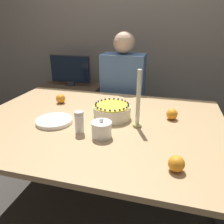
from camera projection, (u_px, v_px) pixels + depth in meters
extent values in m
plane|color=#3D3833|center=(99.00, 205.00, 1.69)|extent=(12.00, 12.00, 0.00)
cube|color=slate|center=(136.00, 23.00, 2.44)|extent=(8.00, 0.05, 2.60)
cube|color=tan|center=(97.00, 123.00, 1.42)|extent=(1.61, 1.18, 0.03)
cylinder|color=tan|center=(45.00, 125.00, 2.21)|extent=(0.07, 0.07, 0.69)
cylinder|color=tan|center=(202.00, 145.00, 1.85)|extent=(0.07, 0.07, 0.69)
cylinder|color=#EFE5CC|center=(112.00, 112.00, 1.44)|extent=(0.24, 0.24, 0.08)
cylinder|color=yellow|center=(112.00, 106.00, 1.42)|extent=(0.23, 0.23, 0.01)
sphere|color=#23284C|center=(128.00, 106.00, 1.39)|extent=(0.01, 0.01, 0.01)
sphere|color=#23284C|center=(128.00, 104.00, 1.42)|extent=(0.01, 0.01, 0.01)
sphere|color=#23284C|center=(127.00, 102.00, 1.45)|extent=(0.01, 0.01, 0.01)
sphere|color=#23284C|center=(125.00, 101.00, 1.47)|extent=(0.01, 0.01, 0.01)
sphere|color=#23284C|center=(122.00, 100.00, 1.49)|extent=(0.01, 0.01, 0.01)
sphere|color=#23284C|center=(118.00, 99.00, 1.51)|extent=(0.01, 0.01, 0.01)
sphere|color=#23284C|center=(114.00, 99.00, 1.52)|extent=(0.01, 0.01, 0.01)
sphere|color=#23284C|center=(109.00, 99.00, 1.51)|extent=(0.01, 0.01, 0.01)
sphere|color=#23284C|center=(105.00, 99.00, 1.51)|extent=(0.01, 0.01, 0.01)
sphere|color=#23284C|center=(101.00, 100.00, 1.49)|extent=(0.01, 0.01, 0.01)
sphere|color=#23284C|center=(98.00, 101.00, 1.47)|extent=(0.01, 0.01, 0.01)
sphere|color=#23284C|center=(96.00, 103.00, 1.44)|extent=(0.01, 0.01, 0.01)
sphere|color=#23284C|center=(95.00, 104.00, 1.41)|extent=(0.01, 0.01, 0.01)
sphere|color=#23284C|center=(96.00, 106.00, 1.39)|extent=(0.01, 0.01, 0.01)
sphere|color=#23284C|center=(98.00, 108.00, 1.36)|extent=(0.01, 0.01, 0.01)
sphere|color=#23284C|center=(101.00, 109.00, 1.34)|extent=(0.01, 0.01, 0.01)
sphere|color=#23284C|center=(105.00, 110.00, 1.33)|extent=(0.01, 0.01, 0.01)
sphere|color=#23284C|center=(110.00, 110.00, 1.32)|extent=(0.01, 0.01, 0.01)
sphere|color=#23284C|center=(115.00, 110.00, 1.32)|extent=(0.01, 0.01, 0.01)
sphere|color=#23284C|center=(120.00, 110.00, 1.33)|extent=(0.01, 0.01, 0.01)
sphere|color=#23284C|center=(124.00, 109.00, 1.34)|extent=(0.01, 0.01, 0.01)
sphere|color=#23284C|center=(127.00, 107.00, 1.37)|extent=(0.01, 0.01, 0.01)
cylinder|color=white|center=(102.00, 130.00, 1.20)|extent=(0.11, 0.11, 0.08)
cylinder|color=white|center=(101.00, 123.00, 1.18)|extent=(0.11, 0.11, 0.01)
sphere|color=white|center=(101.00, 120.00, 1.18)|extent=(0.02, 0.02, 0.02)
cylinder|color=white|center=(79.00, 124.00, 1.24)|extent=(0.05, 0.05, 0.11)
cylinder|color=silver|center=(79.00, 113.00, 1.21)|extent=(0.05, 0.05, 0.02)
cylinder|color=white|center=(54.00, 122.00, 1.38)|extent=(0.23, 0.23, 0.01)
cylinder|color=white|center=(54.00, 121.00, 1.38)|extent=(0.23, 0.23, 0.01)
cylinder|color=white|center=(54.00, 120.00, 1.37)|extent=(0.23, 0.23, 0.01)
cylinder|color=tan|center=(137.00, 125.00, 1.33)|extent=(0.05, 0.05, 0.02)
cylinder|color=silver|center=(138.00, 98.00, 1.26)|extent=(0.02, 0.02, 0.33)
sphere|color=orange|center=(176.00, 164.00, 0.92)|extent=(0.07, 0.07, 0.07)
sphere|color=orange|center=(172.00, 114.00, 1.42)|extent=(0.07, 0.07, 0.07)
sphere|color=orange|center=(61.00, 99.00, 1.70)|extent=(0.07, 0.07, 0.07)
cube|color=#473D33|center=(122.00, 133.00, 2.31)|extent=(0.34, 0.34, 0.45)
cube|color=#4C6B99|center=(123.00, 85.00, 2.11)|extent=(0.40, 0.24, 0.59)
sphere|color=#D8AD8C|center=(124.00, 43.00, 1.96)|extent=(0.20, 0.20, 0.20)
cube|color=#4C3828|center=(73.00, 109.00, 2.74)|extent=(0.71, 0.48, 0.60)
cylinder|color=#2D2D33|center=(71.00, 83.00, 2.61)|extent=(0.10, 0.10, 0.05)
cube|color=#2D2D33|center=(70.00, 69.00, 2.55)|extent=(0.49, 0.02, 0.32)
cube|color=black|center=(70.00, 69.00, 2.55)|extent=(0.47, 0.03, 0.29)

